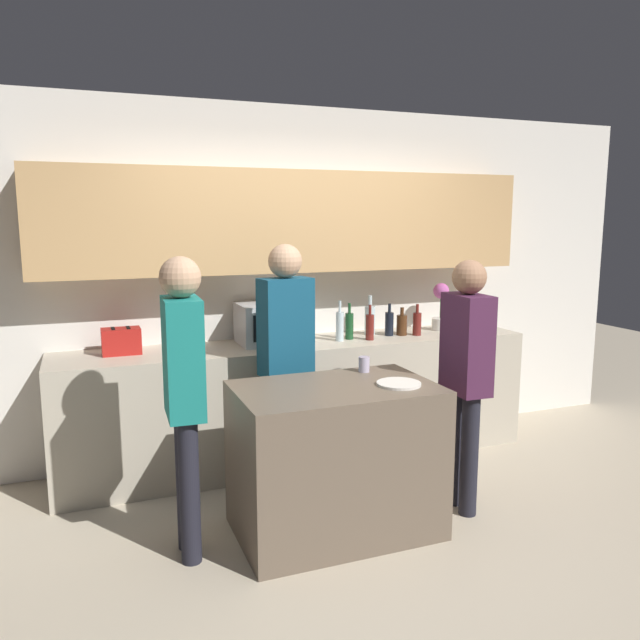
# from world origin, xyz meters

# --- Properties ---
(ground_plane) EXTENTS (14.00, 14.00, 0.00)m
(ground_plane) POSITION_xyz_m (0.00, 0.00, 0.00)
(ground_plane) COLOR #BCAD93
(back_wall) EXTENTS (6.40, 0.40, 2.70)m
(back_wall) POSITION_xyz_m (0.00, 1.66, 1.54)
(back_wall) COLOR silver
(back_wall) RESTS_ON ground_plane
(back_counter) EXTENTS (3.60, 0.62, 0.92)m
(back_counter) POSITION_xyz_m (0.00, 1.39, 0.46)
(back_counter) COLOR #B7AD99
(back_counter) RESTS_ON ground_plane
(kitchen_island) EXTENTS (1.16, 0.74, 0.89)m
(kitchen_island) POSITION_xyz_m (-0.19, 0.27, 0.45)
(kitchen_island) COLOR brown
(kitchen_island) RESTS_ON ground_plane
(microwave) EXTENTS (0.52, 0.39, 0.30)m
(microwave) POSITION_xyz_m (-0.20, 1.46, 1.07)
(microwave) COLOR #B7BABC
(microwave) RESTS_ON back_counter
(toaster) EXTENTS (0.26, 0.16, 0.18)m
(toaster) POSITION_xyz_m (-1.29, 1.46, 1.01)
(toaster) COLOR #B21E19
(toaster) RESTS_ON back_counter
(potted_plant) EXTENTS (0.14, 0.14, 0.40)m
(potted_plant) POSITION_xyz_m (1.26, 1.46, 1.12)
(potted_plant) COLOR silver
(potted_plant) RESTS_ON back_counter
(bottle_0) EXTENTS (0.06, 0.06, 0.31)m
(bottle_0) POSITION_xyz_m (0.29, 1.34, 1.04)
(bottle_0) COLOR silver
(bottle_0) RESTS_ON back_counter
(bottle_1) EXTENTS (0.06, 0.06, 0.28)m
(bottle_1) POSITION_xyz_m (0.39, 1.38, 1.03)
(bottle_1) COLOR #194723
(bottle_1) RESTS_ON back_counter
(bottle_2) EXTENTS (0.06, 0.06, 0.27)m
(bottle_2) POSITION_xyz_m (0.52, 1.30, 1.03)
(bottle_2) COLOR maroon
(bottle_2) RESTS_ON back_counter
(bottle_3) EXTENTS (0.08, 0.08, 0.32)m
(bottle_3) POSITION_xyz_m (0.62, 1.50, 1.04)
(bottle_3) COLOR silver
(bottle_3) RESTS_ON back_counter
(bottle_4) EXTENTS (0.07, 0.07, 0.26)m
(bottle_4) POSITION_xyz_m (0.75, 1.40, 1.02)
(bottle_4) COLOR black
(bottle_4) RESTS_ON back_counter
(bottle_5) EXTENTS (0.08, 0.08, 0.22)m
(bottle_5) POSITION_xyz_m (0.85, 1.38, 1.01)
(bottle_5) COLOR #472814
(bottle_5) RESTS_ON back_counter
(bottle_6) EXTENTS (0.07, 0.07, 0.25)m
(bottle_6) POSITION_xyz_m (0.96, 1.33, 1.02)
(bottle_6) COLOR maroon
(bottle_6) RESTS_ON back_counter
(plate_on_island) EXTENTS (0.26, 0.26, 0.01)m
(plate_on_island) POSITION_xyz_m (0.16, 0.16, 0.90)
(plate_on_island) COLOR white
(plate_on_island) RESTS_ON kitchen_island
(cup_0) EXTENTS (0.07, 0.07, 0.10)m
(cup_0) POSITION_xyz_m (0.11, 0.52, 0.94)
(cup_0) COLOR #B4AAC5
(cup_0) RESTS_ON kitchen_island
(person_left) EXTENTS (0.22, 0.35, 1.66)m
(person_left) POSITION_xyz_m (-1.05, 0.31, 0.99)
(person_left) COLOR black
(person_left) RESTS_ON ground_plane
(person_center) EXTENTS (0.21, 0.35, 1.60)m
(person_center) POSITION_xyz_m (0.67, 0.23, 0.95)
(person_center) COLOR black
(person_center) RESTS_ON ground_plane
(person_right) EXTENTS (0.36, 0.24, 1.69)m
(person_right) POSITION_xyz_m (-0.29, 0.89, 1.01)
(person_right) COLOR black
(person_right) RESTS_ON ground_plane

